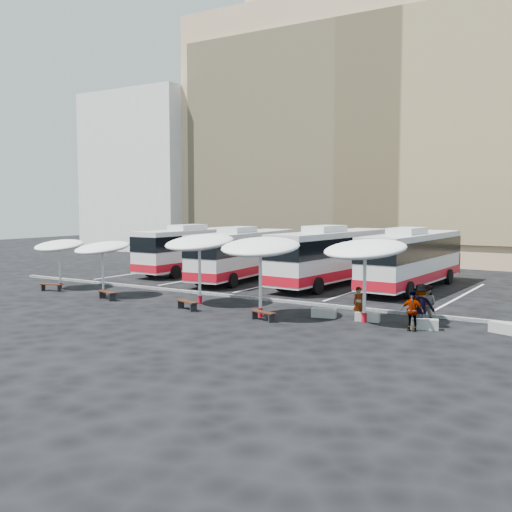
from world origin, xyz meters
The scene contains 26 objects.
ground centered at (0.00, 0.00, 0.00)m, with size 120.00×120.00×0.00m, color black.
sandstone_building centered at (0.00, 31.87, 12.63)m, with size 42.00×18.25×29.60m.
apartment_block centered at (-28.00, 28.00, 9.00)m, with size 14.00×14.00×18.00m, color silver.
curb_divider centered at (0.00, 0.50, 0.07)m, with size 34.00×0.25×0.15m, color black.
bay_lines centered at (0.00, 8.00, 0.01)m, with size 24.15×12.00×0.01m.
bus_0 centered at (-8.54, 9.35, 1.92)m, with size 2.94×11.91×3.77m.
bus_1 centered at (-2.77, 7.45, 1.93)m, with size 3.57×12.08×3.78m.
bus_2 centered at (3.60, 8.31, 2.02)m, with size 3.55×12.64×3.96m.
bus_3 centered at (8.61, 9.37, 1.99)m, with size 3.17×12.37×3.90m.
sunshade_0 centered at (-10.42, -2.26, 2.71)m, with size 3.49×3.52×3.19m.
sunshade_1 centered at (-5.64, -3.14, 2.81)m, with size 3.55×3.58×3.30m.
sunshade_2 centered at (0.75, -2.26, 3.28)m, with size 3.93×3.97×3.87m.
sunshade_3 centered at (5.49, -3.73, 3.32)m, with size 4.30×4.34×3.91m.
sunshade_4 centered at (10.13, -2.29, 3.31)m, with size 4.43×4.47×3.90m.
wood_bench_0 centered at (-9.88, -3.40, 0.34)m, with size 1.49×0.76×0.44m.
wood_bench_1 centered at (-4.47, -3.95, 0.36)m, with size 1.60×0.88×0.48m.
wood_bench_2 centered at (1.33, -4.08, 0.35)m, with size 1.53×0.86×0.46m.
wood_bench_3 centered at (6.06, -4.42, 0.33)m, with size 1.45×0.72×0.43m.
conc_bench_0 centered at (8.09, -2.24, 0.22)m, with size 1.15×0.38×0.43m, color gray.
conc_bench_1 centered at (10.20, -2.05, 0.21)m, with size 1.11×0.37×0.41m, color gray.
conc_bench_2 centered at (12.89, -2.40, 0.23)m, with size 1.20×0.40×0.45m, color gray.
conc_bench_3 centered at (15.95, -1.45, 0.23)m, with size 1.22×0.41×0.46m, color gray.
passenger_0 centered at (9.74, -1.97, 0.77)m, with size 0.56×0.37×1.54m, color black.
passenger_1 centered at (12.57, -0.82, 0.85)m, with size 0.83×0.65×1.71m, color black.
passenger_2 centered at (12.53, -2.91, 0.84)m, with size 0.98×0.41×1.67m, color black.
passenger_3 centered at (12.63, -2.08, 0.95)m, with size 1.23×0.71×1.90m, color black.
Camera 1 is at (20.26, -27.55, 5.36)m, focal length 42.00 mm.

